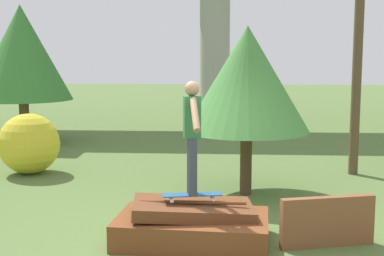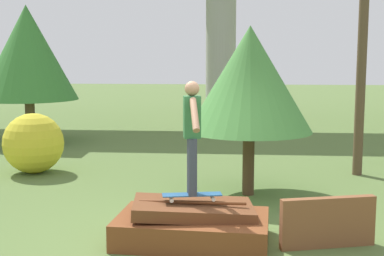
{
  "view_description": "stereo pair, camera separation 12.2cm",
  "coord_description": "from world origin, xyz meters",
  "px_view_note": "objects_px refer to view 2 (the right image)",
  "views": [
    {
      "loc": [
        0.45,
        -7.05,
        2.54
      ],
      "look_at": [
        -0.01,
        0.01,
        1.58
      ],
      "focal_mm": 50.0,
      "sensor_mm": 36.0,
      "label": 1
    },
    {
      "loc": [
        0.58,
        -7.04,
        2.54
      ],
      "look_at": [
        -0.01,
        0.01,
        1.58
      ],
      "focal_mm": 50.0,
      "sensor_mm": 36.0,
      "label": 2
    }
  ],
  "objects_px": {
    "skateboard": "(192,195)",
    "tree_behind_left": "(28,53)",
    "tree_behind_right": "(250,79)",
    "skater": "(192,130)",
    "bush_yellow_flowering": "(33,143)"
  },
  "relations": [
    {
      "from": "skateboard",
      "to": "tree_behind_left",
      "type": "height_order",
      "value": "tree_behind_left"
    },
    {
      "from": "tree_behind_left",
      "to": "skater",
      "type": "bearing_deg",
      "value": -55.86
    },
    {
      "from": "skateboard",
      "to": "skater",
      "type": "bearing_deg",
      "value": -104.04
    },
    {
      "from": "skateboard",
      "to": "tree_behind_left",
      "type": "bearing_deg",
      "value": 124.14
    },
    {
      "from": "skateboard",
      "to": "skater",
      "type": "xyz_separation_m",
      "value": [
        -0.0,
        -0.0,
        0.89
      ]
    },
    {
      "from": "tree_behind_right",
      "to": "skater",
      "type": "bearing_deg",
      "value": -107.7
    },
    {
      "from": "skateboard",
      "to": "tree_behind_left",
      "type": "distance_m",
      "value": 9.79
    },
    {
      "from": "skater",
      "to": "tree_behind_right",
      "type": "relative_size",
      "value": 0.5
    },
    {
      "from": "tree_behind_left",
      "to": "tree_behind_right",
      "type": "relative_size",
      "value": 1.29
    },
    {
      "from": "tree_behind_right",
      "to": "bush_yellow_flowering",
      "type": "distance_m",
      "value": 5.04
    },
    {
      "from": "skater",
      "to": "tree_behind_left",
      "type": "distance_m",
      "value": 9.65
    },
    {
      "from": "tree_behind_left",
      "to": "tree_behind_right",
      "type": "distance_m",
      "value": 8.21
    },
    {
      "from": "skateboard",
      "to": "tree_behind_right",
      "type": "relative_size",
      "value": 0.27
    },
    {
      "from": "skateboard",
      "to": "bush_yellow_flowering",
      "type": "xyz_separation_m",
      "value": [
        -3.78,
        4.02,
        -0.0
      ]
    },
    {
      "from": "skater",
      "to": "bush_yellow_flowering",
      "type": "bearing_deg",
      "value": 133.21
    }
  ]
}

